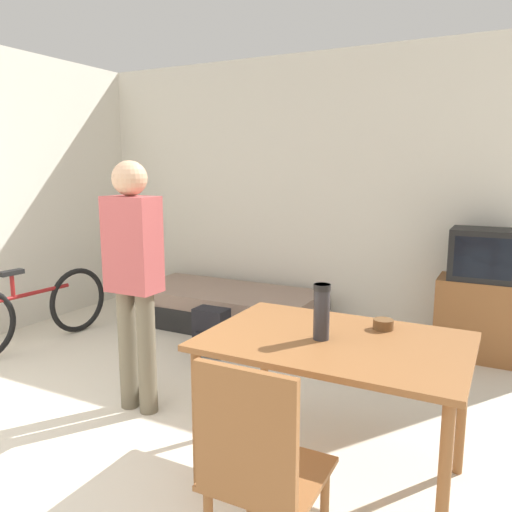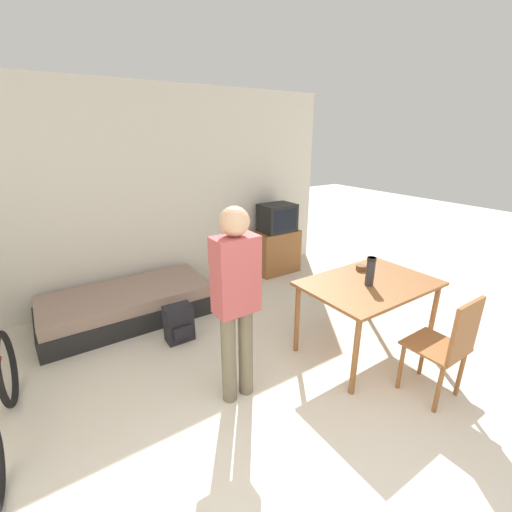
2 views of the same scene
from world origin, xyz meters
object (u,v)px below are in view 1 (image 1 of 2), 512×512
at_px(wooden_chair, 258,469).
at_px(mate_bowl, 383,324).
at_px(bicycle, 33,311).
at_px(dining_table, 335,355).
at_px(daybed, 225,307).
at_px(tv, 481,298).
at_px(backpack, 211,332).
at_px(person_standing, 134,270).
at_px(thermos_flask, 322,309).

bearing_deg(wooden_chair, mate_bowl, 80.11).
bearing_deg(bicycle, dining_table, -12.23).
relative_size(daybed, tv, 1.76).
xyz_separation_m(daybed, mate_bowl, (1.99, -1.73, 0.61)).
distance_m(mate_bowl, backpack, 2.01).
relative_size(tv, dining_table, 0.87).
bearing_deg(mate_bowl, wooden_chair, -99.89).
distance_m(wooden_chair, bicycle, 3.36).
bearing_deg(tv, person_standing, -133.43).
xyz_separation_m(tv, dining_table, (-0.54, -2.20, 0.17)).
bearing_deg(wooden_chair, tv, 79.57).
xyz_separation_m(person_standing, thermos_flask, (1.33, -0.19, -0.03)).
bearing_deg(tv, wooden_chair, -100.43).
height_order(bicycle, backpack, bicycle).
relative_size(tv, wooden_chair, 1.16).
distance_m(daybed, dining_table, 2.74).
distance_m(person_standing, backpack, 1.30).
bearing_deg(mate_bowl, person_standing, -176.33).
relative_size(daybed, dining_table, 1.53).
distance_m(tv, bicycle, 3.89).
height_order(tv, wooden_chair, tv).
xyz_separation_m(tv, backpack, (-2.03, -0.99, -0.31)).
xyz_separation_m(tv, mate_bowl, (-0.37, -1.94, 0.28)).
relative_size(bicycle, person_standing, 0.98).
bearing_deg(person_standing, thermos_flask, -8.14).
height_order(wooden_chair, person_standing, person_standing).
height_order(daybed, mate_bowl, mate_bowl).
bearing_deg(bicycle, person_standing, -17.15).
bearing_deg(thermos_flask, bicycle, 166.82).
height_order(thermos_flask, mate_bowl, thermos_flask).
distance_m(bicycle, mate_bowl, 3.26).
height_order(mate_bowl, backpack, mate_bowl).
bearing_deg(mate_bowl, backpack, 150.16).
relative_size(wooden_chair, backpack, 2.32).
relative_size(person_standing, mate_bowl, 15.65).
bearing_deg(bicycle, backpack, 19.85).
xyz_separation_m(tv, wooden_chair, (-0.55, -3.01, 0.02)).
relative_size(daybed, backpack, 4.75).
bearing_deg(thermos_flask, person_standing, 171.86).
xyz_separation_m(wooden_chair, bicycle, (-3.01, 1.47, -0.20)).
xyz_separation_m(wooden_chair, mate_bowl, (0.19, 1.06, 0.26)).
height_order(daybed, tv, tv).
xyz_separation_m(bicycle, person_standing, (1.63, -0.50, 0.62)).
xyz_separation_m(person_standing, mate_bowl, (1.57, 0.10, -0.16)).
xyz_separation_m(tv, bicycle, (-3.57, -1.54, -0.19)).
relative_size(tv, mate_bowl, 10.51).
distance_m(wooden_chair, thermos_flask, 0.86).
bearing_deg(thermos_flask, mate_bowl, 51.15).
relative_size(dining_table, wooden_chair, 1.33).
relative_size(person_standing, backpack, 4.01).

